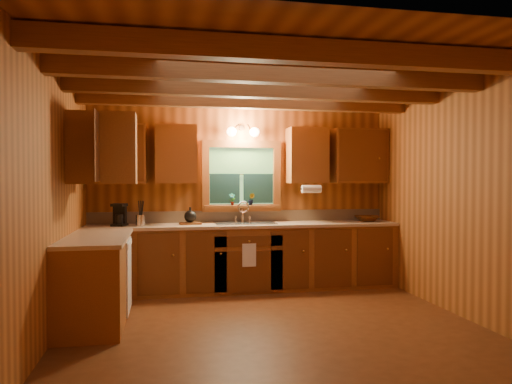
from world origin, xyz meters
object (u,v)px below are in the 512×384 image
at_px(coffee_maker, 120,215).
at_px(cutting_board, 190,223).
at_px(sink, 245,227).
at_px(wicker_basket, 367,219).

bearing_deg(coffee_maker, cutting_board, 20.05).
height_order(sink, coffee_maker, sink).
relative_size(sink, coffee_maker, 2.83).
distance_m(coffee_maker, wicker_basket, 3.43).
bearing_deg(coffee_maker, wicker_basket, 18.70).
bearing_deg(sink, wicker_basket, 0.08).
bearing_deg(sink, coffee_maker, 179.53).
height_order(coffee_maker, wicker_basket, coffee_maker).
bearing_deg(sink, cutting_board, 177.50).
xyz_separation_m(coffee_maker, cutting_board, (0.91, 0.02, -0.13)).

